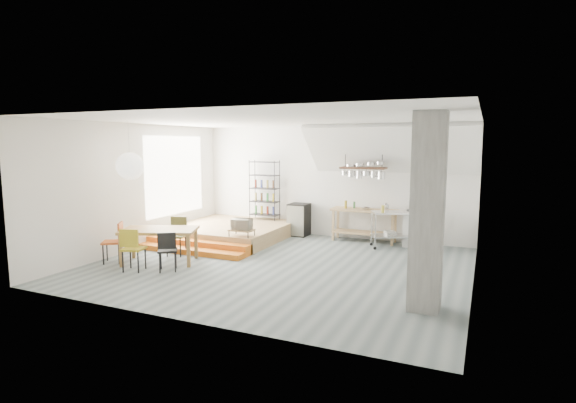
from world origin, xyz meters
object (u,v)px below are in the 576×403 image
at_px(dining_table, 159,232).
at_px(mini_fridge, 299,220).
at_px(stove, 416,228).
at_px(rolling_cart, 391,224).

distance_m(dining_table, mini_fridge, 4.47).
xyz_separation_m(stove, rolling_cart, (-0.58, -0.46, 0.13)).
relative_size(stove, rolling_cart, 1.08).
distance_m(dining_table, rolling_cart, 5.78).
bearing_deg(mini_fridge, rolling_cart, -10.18).
relative_size(stove, mini_fridge, 1.24).
height_order(dining_table, mini_fridge, mini_fridge).
distance_m(stove, dining_table, 6.52).
bearing_deg(mini_fridge, stove, -0.75).
bearing_deg(dining_table, rolling_cart, 15.13).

